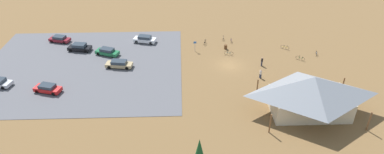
% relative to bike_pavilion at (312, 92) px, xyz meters
% --- Properties ---
extents(ground, '(160.00, 160.00, 0.00)m').
position_rel_bike_pavilion_xyz_m(ground, '(9.69, -14.23, -3.49)').
color(ground, brown).
rests_on(ground, ground).
extents(parking_lot_asphalt, '(35.70, 29.96, 0.05)m').
position_rel_bike_pavilion_xyz_m(parking_lot_asphalt, '(36.39, -14.62, -3.47)').
color(parking_lot_asphalt, '#56565B').
rests_on(parking_lot_asphalt, ground).
extents(bike_pavilion, '(13.95, 9.14, 6.03)m').
position_rel_bike_pavilion_xyz_m(bike_pavilion, '(0.00, 0.00, 0.00)').
color(bike_pavilion, beige).
rests_on(bike_pavilion, ground).
extents(trash_bin, '(0.60, 0.60, 0.90)m').
position_rel_bike_pavilion_xyz_m(trash_bin, '(9.65, -20.75, -3.04)').
color(trash_bin, brown).
rests_on(trash_bin, ground).
extents(lot_sign, '(0.56, 0.08, 2.20)m').
position_rel_bike_pavilion_xyz_m(lot_sign, '(15.78, -20.00, -2.08)').
color(lot_sign, '#99999E').
rests_on(lot_sign, ground).
extents(bicycle_white_yard_left, '(0.49, 1.66, 0.77)m').
position_rel_bike_pavilion_xyz_m(bicycle_white_yard_left, '(9.64, -24.99, -3.14)').
color(bicycle_white_yard_left, black).
rests_on(bicycle_white_yard_left, ground).
extents(bicycle_teal_near_porch, '(1.74, 0.48, 0.82)m').
position_rel_bike_pavilion_xyz_m(bicycle_teal_near_porch, '(9.36, -18.19, -3.11)').
color(bicycle_teal_near_porch, black).
rests_on(bicycle_teal_near_porch, ground).
extents(bicycle_silver_yard_right, '(0.58, 1.56, 0.80)m').
position_rel_bike_pavilion_xyz_m(bicycle_silver_yard_right, '(-7.49, -17.61, -3.14)').
color(bicycle_silver_yard_right, black).
rests_on(bicycle_silver_yard_right, ground).
extents(bicycle_green_yard_front, '(1.39, 1.08, 0.83)m').
position_rel_bike_pavilion_xyz_m(bicycle_green_yard_front, '(-3.76, -15.71, -3.12)').
color(bicycle_green_yard_front, black).
rests_on(bicycle_green_yard_front, ground).
extents(bicycle_yellow_yard_center, '(1.42, 1.09, 0.85)m').
position_rel_bike_pavilion_xyz_m(bicycle_yellow_yard_center, '(-2.11, -20.31, -3.12)').
color(bicycle_yellow_yard_center, black).
rests_on(bicycle_yellow_yard_center, ground).
extents(bicycle_purple_edge_north, '(0.48, 1.67, 0.80)m').
position_rel_bike_pavilion_xyz_m(bicycle_purple_edge_north, '(8.14, -23.82, -3.13)').
color(bicycle_purple_edge_north, black).
rests_on(bicycle_purple_edge_north, ground).
extents(bicycle_black_lone_west, '(0.61, 1.63, 0.84)m').
position_rel_bike_pavilion_xyz_m(bicycle_black_lone_west, '(13.61, -23.16, -3.11)').
color(bicycle_black_lone_west, black).
rests_on(bicycle_black_lone_west, ground).
extents(car_maroon_back_corner, '(4.54, 2.79, 1.29)m').
position_rel_bike_pavilion_xyz_m(car_maroon_back_corner, '(43.44, -25.19, -2.79)').
color(car_maroon_back_corner, maroon).
rests_on(car_maroon_back_corner, parking_lot_asphalt).
extents(car_tan_far_end, '(4.95, 2.42, 1.34)m').
position_rel_bike_pavilion_xyz_m(car_tan_far_end, '(29.67, -14.16, -2.77)').
color(car_tan_far_end, tan).
rests_on(car_tan_far_end, parking_lot_asphalt).
extents(car_green_near_entry, '(4.81, 3.22, 1.38)m').
position_rel_bike_pavilion_xyz_m(car_green_near_entry, '(32.63, -19.02, -2.76)').
color(car_green_near_entry, '#1E6B3D').
rests_on(car_green_near_entry, parking_lot_asphalt).
extents(car_red_inner_stall, '(4.60, 2.82, 1.34)m').
position_rel_bike_pavilion_xyz_m(car_red_inner_stall, '(39.93, -6.64, -2.77)').
color(car_red_inner_stall, red).
rests_on(car_red_inner_stall, parking_lot_asphalt).
extents(car_black_mid_lot, '(4.65, 2.57, 1.43)m').
position_rel_bike_pavilion_xyz_m(car_black_mid_lot, '(38.37, -21.11, -2.73)').
color(car_black_mid_lot, black).
rests_on(car_black_mid_lot, parking_lot_asphalt).
extents(car_white_end_stall, '(4.80, 2.83, 1.45)m').
position_rel_bike_pavilion_xyz_m(car_white_end_stall, '(25.90, -24.29, -2.72)').
color(car_white_end_stall, white).
rests_on(car_white_end_stall, parking_lot_asphalt).
extents(visitor_near_lot, '(0.36, 0.39, 1.65)m').
position_rel_bike_pavilion_xyz_m(visitor_near_lot, '(5.03, -9.64, -2.63)').
color(visitor_near_lot, '#2D3347').
rests_on(visitor_near_lot, ground).
extents(visitor_by_pavilion, '(0.36, 0.36, 1.71)m').
position_rel_bike_pavilion_xyz_m(visitor_by_pavilion, '(3.92, -13.83, -2.59)').
color(visitor_by_pavilion, '#2D3347').
rests_on(visitor_by_pavilion, ground).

